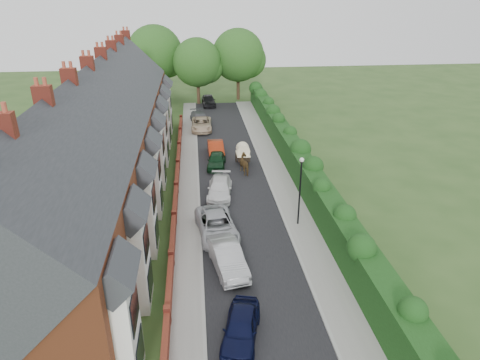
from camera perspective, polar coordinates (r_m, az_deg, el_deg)
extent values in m
plane|color=#2D4C1E|center=(27.07, 2.51, -10.64)|extent=(140.00, 140.00, 0.00)
cube|color=black|center=(36.51, -0.77, -0.81)|extent=(6.00, 58.00, 0.02)
cube|color=gray|center=(37.05, 5.55, -0.45)|extent=(2.20, 58.00, 0.12)
cube|color=gray|center=(36.37, -6.82, -1.01)|extent=(1.70, 58.00, 0.12)
cube|color=#999994|center=(36.86, 3.95, -0.52)|extent=(0.18, 58.00, 0.13)
cube|color=#999994|center=(36.36, -5.56, -0.94)|extent=(0.18, 58.00, 0.13)
cube|color=black|center=(36.96, 8.37, 1.35)|extent=(1.50, 58.00, 2.50)
cube|color=brown|center=(35.01, -18.04, 2.58)|extent=(8.00, 40.00, 6.50)
cube|color=#282B30|center=(34.01, -18.74, 7.67)|extent=(8.00, 40.20, 8.00)
cube|color=white|center=(19.16, -14.68, -18.96)|extent=(0.70, 2.40, 5.20)
cube|color=black|center=(19.93, -13.16, -21.50)|extent=(0.06, 1.80, 1.60)
cube|color=black|center=(18.31, -13.89, -16.22)|extent=(0.06, 1.80, 1.60)
cube|color=#282B30|center=(17.31, -16.23, -11.65)|extent=(1.70, 2.60, 1.70)
cube|color=#3F2D2D|center=(21.77, -14.33, -18.19)|extent=(0.08, 0.90, 2.10)
cube|color=white|center=(19.63, -15.36, -11.10)|extent=(0.12, 1.20, 1.60)
cube|color=white|center=(23.03, -13.06, -10.46)|extent=(0.70, 2.40, 5.20)
cube|color=black|center=(23.68, -11.88, -12.84)|extent=(0.06, 1.80, 1.60)
cube|color=black|center=(22.33, -12.40, -7.91)|extent=(0.06, 1.80, 1.60)
cube|color=#282B30|center=(21.52, -14.20, -3.87)|extent=(1.70, 2.60, 1.70)
cube|color=#3F2D2D|center=(25.66, -12.95, -10.67)|extent=(0.08, 0.90, 2.10)
cube|color=white|center=(23.84, -13.69, -4.18)|extent=(0.12, 1.20, 1.60)
cube|color=white|center=(27.27, -11.99, -4.50)|extent=(0.70, 2.40, 5.20)
cube|color=black|center=(27.82, -11.01, -6.64)|extent=(0.06, 1.80, 1.60)
cube|color=black|center=(26.68, -11.42, -2.21)|extent=(0.06, 1.80, 1.60)
cube|color=#282B30|center=(26.01, -12.88, 1.30)|extent=(1.70, 2.60, 1.70)
cube|color=#3F2D2D|center=(29.88, -11.98, -5.20)|extent=(0.08, 0.90, 2.10)
cube|color=white|center=(28.32, -12.56, 0.62)|extent=(0.12, 1.20, 1.60)
cube|color=white|center=(31.73, -11.22, -0.18)|extent=(0.70, 2.40, 5.20)
cube|color=black|center=(32.21, -10.39, -2.09)|extent=(0.06, 1.80, 1.60)
cube|color=black|center=(31.23, -10.72, 1.86)|extent=(0.06, 1.80, 1.60)
cube|color=#282B30|center=(30.66, -11.95, 4.92)|extent=(1.70, 2.60, 1.70)
cube|color=#3F2D2D|center=(34.31, -11.27, -1.11)|extent=(0.08, 0.90, 2.10)
cube|color=white|center=(32.94, -11.74, 4.09)|extent=(0.12, 1.20, 1.60)
cube|color=white|center=(36.34, -10.64, 3.07)|extent=(0.70, 2.40, 5.20)
cube|color=black|center=(36.75, -9.93, 1.35)|extent=(0.06, 1.80, 1.60)
cube|color=black|center=(35.90, -10.20, 4.88)|extent=(0.06, 1.80, 1.60)
cube|color=#282B30|center=(35.40, -11.26, 7.59)|extent=(1.70, 2.60, 1.70)
cube|color=#3F2D2D|center=(38.87, -10.73, 2.03)|extent=(0.08, 0.90, 2.10)
cube|color=white|center=(37.66, -11.11, 6.69)|extent=(0.12, 1.20, 1.60)
cube|color=white|center=(41.03, -10.20, 5.58)|extent=(0.70, 2.40, 5.20)
cube|color=black|center=(41.40, -9.56, 4.03)|extent=(0.06, 1.80, 1.60)
cube|color=black|center=(40.65, -9.80, 7.21)|extent=(0.06, 1.80, 1.60)
cube|color=#282B30|center=(40.20, -10.73, 9.62)|extent=(1.70, 2.60, 1.70)
cube|color=#3F2D2D|center=(43.54, -10.30, 4.50)|extent=(0.08, 0.90, 2.10)
cube|color=white|center=(42.45, -10.63, 8.72)|extent=(0.12, 1.20, 1.60)
cube|color=white|center=(45.79, -9.84, 7.57)|extent=(0.70, 2.40, 5.20)
cube|color=black|center=(46.12, -9.27, 6.16)|extent=(0.06, 1.80, 1.60)
cube|color=black|center=(45.45, -9.48, 9.04)|extent=(0.06, 1.80, 1.60)
cube|color=#282B30|center=(45.05, -10.31, 11.21)|extent=(1.70, 2.60, 1.70)
cube|color=#3F2D2D|center=(48.27, -9.95, 6.50)|extent=(0.08, 0.90, 2.10)
cube|color=white|center=(47.28, -10.24, 10.33)|extent=(0.12, 1.20, 1.60)
cube|color=white|center=(50.60, -9.55, 9.18)|extent=(0.70, 2.40, 5.20)
cube|color=black|center=(50.90, -9.03, 7.90)|extent=(0.06, 1.80, 1.60)
cube|color=black|center=(50.29, -9.21, 10.52)|extent=(0.06, 1.80, 1.60)
cube|color=#282B30|center=(49.93, -9.96, 12.49)|extent=(1.70, 2.60, 1.70)
cube|color=#3F2D2D|center=(53.05, -9.66, 8.13)|extent=(0.08, 0.90, 2.10)
cube|color=white|center=(52.14, -9.92, 11.64)|extent=(0.12, 1.20, 1.60)
cube|color=maroon|center=(19.23, -28.88, 5.59)|extent=(0.90, 0.50, 1.60)
cylinder|color=#9F442F|center=(18.92, -28.90, 8.35)|extent=(0.20, 0.20, 0.50)
cube|color=maroon|center=(23.75, -24.65, 9.49)|extent=(0.90, 0.50, 1.60)
cylinder|color=#9F442F|center=(23.63, -25.52, 11.65)|extent=(0.20, 0.20, 0.50)
cylinder|color=#9F442F|center=(23.50, -24.59, 11.76)|extent=(0.20, 0.20, 0.50)
cube|color=maroon|center=(28.43, -21.74, 12.10)|extent=(0.90, 0.50, 1.60)
cylinder|color=#9F442F|center=(28.33, -22.45, 13.92)|extent=(0.20, 0.20, 0.50)
cylinder|color=#9F442F|center=(28.22, -21.65, 14.01)|extent=(0.20, 0.20, 0.50)
cube|color=maroon|center=(33.21, -19.63, 13.94)|extent=(0.90, 0.50, 1.60)
cylinder|color=#9F442F|center=(33.12, -20.21, 15.51)|extent=(0.20, 0.20, 0.50)
cylinder|color=#9F442F|center=(33.03, -19.52, 15.59)|extent=(0.20, 0.20, 0.50)
cube|color=maroon|center=(38.04, -18.03, 15.31)|extent=(0.90, 0.50, 1.60)
cylinder|color=#9F442F|center=(37.96, -18.52, 16.69)|extent=(0.20, 0.20, 0.50)
cylinder|color=#9F442F|center=(37.88, -17.91, 16.75)|extent=(0.20, 0.20, 0.50)
cube|color=maroon|center=(42.91, -16.77, 16.36)|extent=(0.90, 0.50, 1.60)
cylinder|color=#9F442F|center=(42.84, -17.21, 17.58)|extent=(0.20, 0.20, 0.50)
cylinder|color=#9F442F|center=(42.77, -16.66, 17.64)|extent=(0.20, 0.20, 0.50)
cube|color=maroon|center=(47.81, -15.77, 17.19)|extent=(0.90, 0.50, 1.60)
cylinder|color=#9F442F|center=(47.75, -16.15, 18.29)|extent=(0.20, 0.20, 0.50)
cylinder|color=#9F442F|center=(47.68, -15.65, 18.34)|extent=(0.20, 0.20, 0.50)
cube|color=maroon|center=(52.73, -14.94, 17.86)|extent=(0.90, 0.50, 1.60)
cylinder|color=#9F442F|center=(52.67, -15.28, 18.86)|extent=(0.20, 0.20, 0.50)
cylinder|color=#9F442F|center=(52.61, -14.83, 18.90)|extent=(0.20, 0.20, 0.50)
cube|color=maroon|center=(20.92, -9.99, -22.14)|extent=(0.30, 4.70, 0.90)
cube|color=maroon|center=(24.63, -9.35, -13.72)|extent=(0.30, 4.70, 0.90)
cube|color=maroon|center=(28.74, -8.92, -7.59)|extent=(0.30, 4.70, 0.90)
cube|color=maroon|center=(33.10, -8.60, -3.04)|extent=(0.30, 4.70, 0.90)
cube|color=maroon|center=(37.61, -8.37, 0.44)|extent=(0.30, 4.70, 0.90)
cube|color=maroon|center=(42.24, -8.18, 3.16)|extent=(0.30, 4.70, 0.90)
cube|color=maroon|center=(46.94, -8.03, 5.34)|extent=(0.30, 4.70, 0.90)
cube|color=maroon|center=(51.70, -7.91, 7.13)|extent=(0.30, 4.70, 0.90)
cube|color=maroon|center=(22.65, -9.66, -17.40)|extent=(0.35, 0.35, 1.10)
cube|color=maroon|center=(26.59, -9.13, -10.24)|extent=(0.35, 0.35, 1.10)
cube|color=maroon|center=(30.85, -8.76, -5.00)|extent=(0.35, 0.35, 1.10)
cube|color=maroon|center=(35.30, -8.49, -1.05)|extent=(0.35, 0.35, 1.10)
cube|color=maroon|center=(39.88, -8.28, 2.01)|extent=(0.35, 0.35, 1.10)
cube|color=maroon|center=(44.55, -8.11, 4.43)|extent=(0.35, 0.35, 1.10)
cube|color=maroon|center=(49.28, -7.97, 6.39)|extent=(0.35, 0.35, 1.10)
cube|color=maroon|center=(54.07, -7.86, 8.00)|extent=(0.35, 0.35, 1.10)
cylinder|color=black|center=(29.85, 7.95, -1.98)|extent=(0.12, 0.12, 4.80)
cylinder|color=black|center=(28.86, 8.23, 2.39)|extent=(0.20, 0.20, 0.10)
sphere|color=silver|center=(28.81, 8.24, 2.67)|extent=(0.32, 0.32, 0.32)
cylinder|color=#332316|center=(63.31, -5.60, 12.20)|extent=(0.50, 0.50, 4.75)
sphere|color=#224D19|center=(62.67, -5.73, 15.34)|extent=(6.80, 6.80, 6.80)
sphere|color=#224D19|center=(63.10, -4.44, 14.84)|extent=(4.76, 4.76, 4.76)
cylinder|color=#332316|center=(65.53, -0.25, 12.95)|extent=(0.50, 0.50, 5.25)
sphere|color=#224D19|center=(64.88, -0.26, 16.31)|extent=(7.60, 7.60, 7.60)
sphere|color=#224D19|center=(65.45, 1.09, 15.73)|extent=(5.32, 5.32, 5.32)
cylinder|color=#332316|center=(66.40, -10.97, 12.78)|extent=(0.50, 0.50, 5.50)
sphere|color=#224D19|center=(65.74, -11.26, 16.25)|extent=(8.00, 8.00, 8.00)
sphere|color=#224D19|center=(66.03, -9.75, 15.72)|extent=(5.60, 5.60, 5.60)
imported|color=black|center=(21.58, 0.13, -19.03)|extent=(2.54, 4.28, 1.37)
imported|color=#9D9EA2|center=(25.96, -1.70, -10.28)|extent=(2.47, 4.87, 1.53)
imported|color=#B5B7BD|center=(29.17, -3.12, -6.11)|extent=(3.11, 5.63, 1.49)
imported|color=silver|center=(34.60, -2.72, -1.10)|extent=(2.44, 4.82, 1.34)
imported|color=black|center=(40.25, -3.15, 2.66)|extent=(2.12, 4.21, 1.38)
imported|color=maroon|center=(43.07, -3.26, 4.17)|extent=(1.62, 4.39, 1.43)
imported|color=#C9B091|center=(51.27, -5.15, 7.42)|extent=(2.46, 5.14, 1.41)
imported|color=#4F5155|center=(53.68, -5.34, 8.19)|extent=(2.78, 5.16, 1.42)
imported|color=black|center=(62.32, -4.21, 10.54)|extent=(2.04, 4.58, 1.53)
imported|color=#523B1E|center=(38.79, 0.76, 2.12)|extent=(1.46, 2.22, 1.73)
cube|color=black|center=(40.84, 0.40, 3.20)|extent=(1.13, 1.89, 0.47)
cylinder|color=#F4E9BE|center=(40.60, 0.40, 4.07)|extent=(1.23, 1.18, 1.23)
cube|color=#F4E9BE|center=(40.75, 0.40, 3.51)|extent=(1.25, 1.94, 0.04)
cylinder|color=black|center=(41.44, -0.54, 2.96)|extent=(0.08, 0.85, 0.85)
cylinder|color=black|center=(41.57, 1.15, 3.02)|extent=(0.08, 0.85, 0.85)
cylinder|color=black|center=(39.82, 0.09, 2.71)|extent=(0.06, 1.70, 0.06)
cylinder|color=black|center=(39.89, 1.04, 2.74)|extent=(0.06, 1.70, 0.06)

